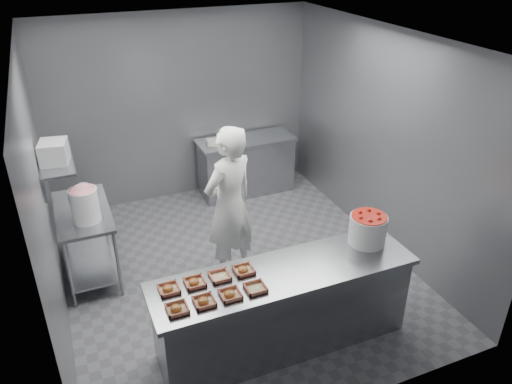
% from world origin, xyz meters
% --- Properties ---
extents(floor, '(4.50, 4.50, 0.00)m').
position_xyz_m(floor, '(0.00, 0.00, 0.00)').
color(floor, '#4C4C51').
rests_on(floor, ground).
extents(ceiling, '(4.50, 4.50, 0.00)m').
position_xyz_m(ceiling, '(0.00, 0.00, 2.80)').
color(ceiling, white).
rests_on(ceiling, wall_back).
extents(wall_back, '(4.00, 0.04, 2.80)m').
position_xyz_m(wall_back, '(0.00, 2.25, 1.40)').
color(wall_back, slate).
rests_on(wall_back, ground).
extents(wall_left, '(0.04, 4.50, 2.80)m').
position_xyz_m(wall_left, '(-2.00, 0.00, 1.40)').
color(wall_left, slate).
rests_on(wall_left, ground).
extents(wall_right, '(0.04, 4.50, 2.80)m').
position_xyz_m(wall_right, '(2.00, 0.00, 1.40)').
color(wall_right, slate).
rests_on(wall_right, ground).
extents(service_counter, '(2.60, 0.70, 0.90)m').
position_xyz_m(service_counter, '(0.00, -1.35, 0.45)').
color(service_counter, slate).
rests_on(service_counter, ground).
extents(prep_table, '(0.60, 1.20, 0.90)m').
position_xyz_m(prep_table, '(-1.65, 0.60, 0.59)').
color(prep_table, slate).
rests_on(prep_table, ground).
extents(back_counter, '(1.50, 0.60, 0.90)m').
position_xyz_m(back_counter, '(0.90, 1.90, 0.45)').
color(back_counter, slate).
rests_on(back_counter, ground).
extents(wall_shelf, '(0.35, 0.90, 0.03)m').
position_xyz_m(wall_shelf, '(-1.82, 0.60, 1.55)').
color(wall_shelf, slate).
rests_on(wall_shelf, wall_left).
extents(tray_0, '(0.19, 0.18, 0.06)m').
position_xyz_m(tray_0, '(-1.08, -1.49, 0.92)').
color(tray_0, tan).
rests_on(tray_0, service_counter).
extents(tray_1, '(0.19, 0.18, 0.06)m').
position_xyz_m(tray_1, '(-0.84, -1.49, 0.92)').
color(tray_1, tan).
rests_on(tray_1, service_counter).
extents(tray_2, '(0.19, 0.18, 0.06)m').
position_xyz_m(tray_2, '(-0.60, -1.49, 0.92)').
color(tray_2, tan).
rests_on(tray_2, service_counter).
extents(tray_3, '(0.19, 0.18, 0.04)m').
position_xyz_m(tray_3, '(-0.36, -1.49, 0.92)').
color(tray_3, tan).
rests_on(tray_3, service_counter).
extents(tray_4, '(0.19, 0.18, 0.06)m').
position_xyz_m(tray_4, '(-1.08, -1.21, 0.92)').
color(tray_4, tan).
rests_on(tray_4, service_counter).
extents(tray_5, '(0.19, 0.18, 0.06)m').
position_xyz_m(tray_5, '(-0.84, -1.21, 0.92)').
color(tray_5, tan).
rests_on(tray_5, service_counter).
extents(tray_6, '(0.19, 0.18, 0.04)m').
position_xyz_m(tray_6, '(-0.60, -1.21, 0.92)').
color(tray_6, tan).
rests_on(tray_6, service_counter).
extents(tray_7, '(0.19, 0.18, 0.06)m').
position_xyz_m(tray_7, '(-0.36, -1.21, 0.92)').
color(tray_7, tan).
rests_on(tray_7, service_counter).
extents(worker, '(0.83, 0.70, 1.92)m').
position_xyz_m(worker, '(-0.09, -0.06, 0.96)').
color(worker, silver).
rests_on(worker, ground).
extents(strawberry_tub, '(0.38, 0.38, 0.32)m').
position_xyz_m(strawberry_tub, '(0.99, -1.23, 1.07)').
color(strawberry_tub, silver).
rests_on(strawberry_tub, service_counter).
extents(glaze_bucket, '(0.32, 0.30, 0.47)m').
position_xyz_m(glaze_bucket, '(-1.62, 0.34, 1.10)').
color(glaze_bucket, silver).
rests_on(glaze_bucket, prep_table).
extents(bucket_lid, '(0.30, 0.30, 0.02)m').
position_xyz_m(bucket_lid, '(-1.59, 0.81, 0.91)').
color(bucket_lid, silver).
rests_on(bucket_lid, prep_table).
extents(rag, '(0.16, 0.15, 0.02)m').
position_xyz_m(rag, '(-1.55, 0.88, 0.91)').
color(rag, '#CCB28C').
rests_on(rag, prep_table).
extents(appliance, '(0.33, 0.36, 0.24)m').
position_xyz_m(appliance, '(-1.82, 0.53, 1.68)').
color(appliance, gray).
rests_on(appliance, wall_shelf).
extents(paper_stack, '(0.34, 0.28, 0.06)m').
position_xyz_m(paper_stack, '(0.43, 1.90, 0.93)').
color(paper_stack, silver).
rests_on(paper_stack, back_counter).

